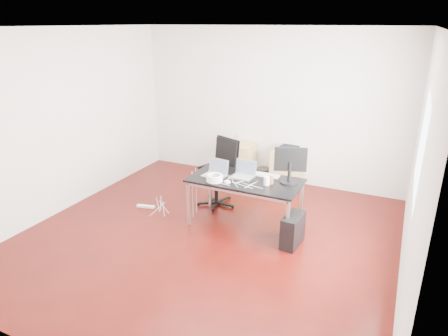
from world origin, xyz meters
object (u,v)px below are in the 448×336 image
at_px(pc_tower, 293,230).
at_px(filing_cabinet_left, 240,162).
at_px(office_chair, 220,169).
at_px(filing_cabinet_right, 287,169).
at_px(desk, 245,183).

bearing_deg(pc_tower, filing_cabinet_left, 134.48).
distance_m(office_chair, filing_cabinet_left, 1.19).
height_order(filing_cabinet_left, filing_cabinet_right, same).
bearing_deg(filing_cabinet_right, filing_cabinet_left, 180.00).
height_order(desk, filing_cabinet_right, desk).
distance_m(desk, pc_tower, 0.95).
bearing_deg(filing_cabinet_right, desk, -94.27).
xyz_separation_m(office_chair, pc_tower, (1.46, -0.78, -0.39)).
distance_m(office_chair, filing_cabinet_right, 1.42).
relative_size(office_chair, filing_cabinet_left, 1.54).
height_order(filing_cabinet_left, pc_tower, filing_cabinet_left).
relative_size(office_chair, filing_cabinet_right, 1.54).
relative_size(desk, office_chair, 1.48).
distance_m(filing_cabinet_left, pc_tower, 2.51).
bearing_deg(filing_cabinet_left, office_chair, -83.35).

